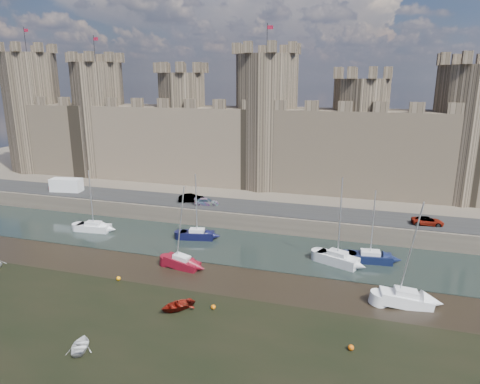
{
  "coord_description": "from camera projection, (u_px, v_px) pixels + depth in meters",
  "views": [
    {
      "loc": [
        19.84,
        -26.32,
        21.57
      ],
      "look_at": [
        5.13,
        22.0,
        8.09
      ],
      "focal_mm": 32.0,
      "sensor_mm": 36.0,
      "label": 1
    }
  ],
  "objects": [
    {
      "name": "buoy_1",
      "position": [
        118.0,
        278.0,
        47.01
      ],
      "size": [
        0.49,
        0.49,
        0.49
      ],
      "primitive_type": "sphere",
      "color": "orange",
      "rests_on": "ground"
    },
    {
      "name": "sailboat_5",
      "position": [
        406.0,
        298.0,
        41.71
      ],
      "size": [
        5.18,
        2.63,
        10.69
      ],
      "rotation": [
        0.0,
        0.0,
        0.15
      ],
      "color": "white",
      "rests_on": "ground"
    },
    {
      "name": "sailboat_1",
      "position": [
        197.0,
        234.0,
        58.94
      ],
      "size": [
        4.83,
        2.63,
        9.16
      ],
      "rotation": [
        0.0,
        0.0,
        0.19
      ],
      "color": "black",
      "rests_on": "ground"
    },
    {
      "name": "dinghy_2",
      "position": [
        81.0,
        345.0,
        35.14
      ],
      "size": [
        3.06,
        3.47,
        0.6
      ],
      "primitive_type": "imported",
      "rotation": [
        1.57,
        0.0,
        3.57
      ],
      "color": "silver",
      "rests_on": "ground"
    },
    {
      "name": "water_channel",
      "position": [
        208.0,
        243.0,
        57.65
      ],
      "size": [
        160.0,
        12.0,
        0.08
      ],
      "primitive_type": "cube",
      "color": "black",
      "rests_on": "ground"
    },
    {
      "name": "road",
      "position": [
        231.0,
        205.0,
        66.24
      ],
      "size": [
        160.0,
        7.0,
        0.1
      ],
      "primitive_type": "cube",
      "color": "black",
      "rests_on": "quay"
    },
    {
      "name": "sailboat_3",
      "position": [
        370.0,
        257.0,
        51.56
      ],
      "size": [
        5.27,
        2.5,
        8.93
      ],
      "rotation": [
        0.0,
        0.0,
        0.11
      ],
      "color": "black",
      "rests_on": "ground"
    },
    {
      "name": "sailboat_0",
      "position": [
        94.0,
        227.0,
        61.94
      ],
      "size": [
        4.95,
        2.26,
        9.0
      ],
      "rotation": [
        0.0,
        0.0,
        0.08
      ],
      "color": "silver",
      "rests_on": "ground"
    },
    {
      "name": "car_3",
      "position": [
        428.0,
        221.0,
        57.13
      ],
      "size": [
        4.25,
        2.25,
        1.14
      ],
      "primitive_type": "imported",
      "rotation": [
        0.0,
        0.0,
        1.66
      ],
      "color": "gray",
      "rests_on": "quay"
    },
    {
      "name": "sailboat_4",
      "position": [
        182.0,
        262.0,
        50.04
      ],
      "size": [
        4.45,
        2.23,
        9.96
      ],
      "rotation": [
        0.0,
        0.0,
        -0.14
      ],
      "color": "maroon",
      "rests_on": "ground"
    },
    {
      "name": "castle",
      "position": [
        251.0,
        135.0,
        77.01
      ],
      "size": [
        108.5,
        11.0,
        29.0
      ],
      "color": "#42382B",
      "rests_on": "quay"
    },
    {
      "name": "ground",
      "position": [
        104.0,
        347.0,
        35.47
      ],
      "size": [
        160.0,
        160.0,
        0.0
      ],
      "primitive_type": "plane",
      "color": "black",
      "rests_on": "ground"
    },
    {
      "name": "van",
      "position": [
        66.0,
        185.0,
        73.87
      ],
      "size": [
        5.57,
        2.9,
        2.32
      ],
      "primitive_type": "cube",
      "rotation": [
        0.0,
        0.0,
        0.15
      ],
      "color": "silver",
      "rests_on": "quay"
    },
    {
      "name": "car_1",
      "position": [
        191.0,
        198.0,
        67.65
      ],
      "size": [
        4.27,
        2.55,
        1.33
      ],
      "primitive_type": "imported",
      "rotation": [
        0.0,
        0.0,
        1.88
      ],
      "color": "gray",
      "rests_on": "quay"
    },
    {
      "name": "sailboat_2",
      "position": [
        337.0,
        258.0,
        50.81
      ],
      "size": [
        5.29,
        3.61,
        10.64
      ],
      "rotation": [
        0.0,
        0.0,
        -0.38
      ],
      "color": "silver",
      "rests_on": "ground"
    },
    {
      "name": "quay",
      "position": [
        269.0,
        177.0,
        90.61
      ],
      "size": [
        160.0,
        60.0,
        2.5
      ],
      "primitive_type": "cube",
      "color": "#4C443A",
      "rests_on": "ground"
    },
    {
      "name": "car_0",
      "position": [
        57.0,
        188.0,
        74.37
      ],
      "size": [
        3.5,
        2.04,
        1.12
      ],
      "primitive_type": "imported",
      "rotation": [
        0.0,
        0.0,
        1.34
      ],
      "color": "gray",
      "rests_on": "quay"
    },
    {
      "name": "buoy_5",
      "position": [
        351.0,
        348.0,
        34.95
      ],
      "size": [
        0.5,
        0.5,
        0.5
      ],
      "primitive_type": "sphere",
      "color": "#D75809",
      "rests_on": "ground"
    },
    {
      "name": "dinghy_4",
      "position": [
        177.0,
        306.0,
        41.1
      ],
      "size": [
        4.04,
        4.31,
        0.73
      ],
      "primitive_type": "imported",
      "rotation": [
        1.57,
        0.0,
        5.69
      ],
      "color": "maroon",
      "rests_on": "ground"
    },
    {
      "name": "buoy_3",
      "position": [
        213.0,
        307.0,
        41.16
      ],
      "size": [
        0.47,
        0.47,
        0.47
      ],
      "primitive_type": "sphere",
      "color": "orange",
      "rests_on": "ground"
    },
    {
      "name": "car_2",
      "position": [
        206.0,
        202.0,
        66.12
      ],
      "size": [
        4.05,
        2.47,
        1.1
      ],
      "primitive_type": "imported",
      "rotation": [
        0.0,
        0.0,
        1.83
      ],
      "color": "gray",
      "rests_on": "quay"
    }
  ]
}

